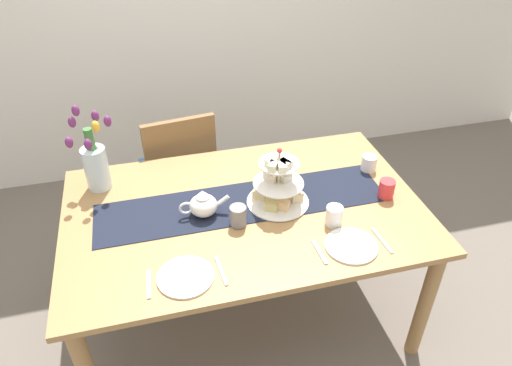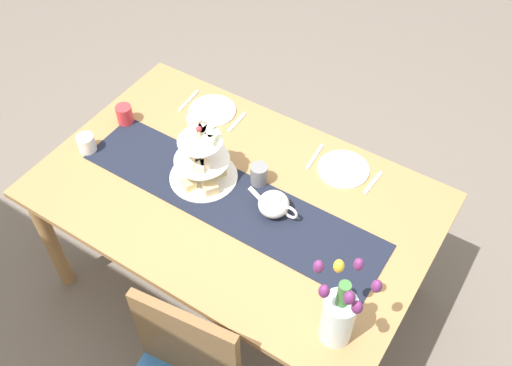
{
  "view_description": "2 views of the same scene",
  "coord_description": "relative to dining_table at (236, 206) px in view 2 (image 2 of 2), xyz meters",
  "views": [
    {
      "loc": [
        -0.38,
        -1.7,
        2.15
      ],
      "look_at": [
        0.08,
        0.07,
        0.83
      ],
      "focal_mm": 32.99,
      "sensor_mm": 36.0,
      "label": 1
    },
    {
      "loc": [
        -0.94,
        1.3,
        2.66
      ],
      "look_at": [
        -0.08,
        -0.05,
        0.81
      ],
      "focal_mm": 40.68,
      "sensor_mm": 36.0,
      "label": 2
    }
  ],
  "objects": [
    {
      "name": "ground_plane",
      "position": [
        0.0,
        0.0,
        -0.65
      ],
      "size": [
        8.0,
        8.0,
        0.0
      ],
      "primitive_type": "plane",
      "color": "#6B6056"
    },
    {
      "name": "dining_table",
      "position": [
        0.0,
        0.0,
        0.0
      ],
      "size": [
        1.69,
        1.07,
        0.74
      ],
      "color": "#A37747",
      "rests_on": "ground_plane"
    },
    {
      "name": "table_runner",
      "position": [
        0.0,
        0.04,
        0.09
      ],
      "size": [
        1.4,
        0.32,
        0.0
      ],
      "primitive_type": "cube",
      "color": "black",
      "rests_on": "dining_table"
    },
    {
      "name": "tiered_cake_stand",
      "position": [
        0.16,
        0.0,
        0.19
      ],
      "size": [
        0.3,
        0.3,
        0.3
      ],
      "color": "beige",
      "rests_on": "table_runner"
    },
    {
      "name": "teapot",
      "position": [
        -0.2,
        0.0,
        0.15
      ],
      "size": [
        0.24,
        0.13,
        0.14
      ],
      "color": "white",
      "rests_on": "table_runner"
    },
    {
      "name": "tulip_vase",
      "position": [
        -0.67,
        0.35,
        0.24
      ],
      "size": [
        0.21,
        0.21,
        0.43
      ],
      "color": "silver",
      "rests_on": "dining_table"
    },
    {
      "name": "cream_jug",
      "position": [
        0.71,
        0.15,
        0.13
      ],
      "size": [
        0.08,
        0.08,
        0.08
      ],
      "primitive_type": "cylinder",
      "color": "white",
      "rests_on": "dining_table"
    },
    {
      "name": "dinner_plate_left",
      "position": [
        -0.33,
        -0.37,
        0.1
      ],
      "size": [
        0.23,
        0.23,
        0.01
      ],
      "primitive_type": "cylinder",
      "color": "white",
      "rests_on": "dining_table"
    },
    {
      "name": "fork_left",
      "position": [
        -0.48,
        -0.37,
        0.09
      ],
      "size": [
        0.02,
        0.15,
        0.01
      ],
      "primitive_type": "cube",
      "rotation": [
        0.0,
        0.0,
        -0.06
      ],
      "color": "silver",
      "rests_on": "dining_table"
    },
    {
      "name": "knife_left",
      "position": [
        -0.19,
        -0.37,
        0.09
      ],
      "size": [
        0.03,
        0.17,
        0.01
      ],
      "primitive_type": "cube",
      "rotation": [
        0.0,
        0.0,
        0.07
      ],
      "color": "silver",
      "rests_on": "dining_table"
    },
    {
      "name": "dinner_plate_right",
      "position": [
        0.38,
        -0.37,
        0.1
      ],
      "size": [
        0.23,
        0.23,
        0.01
      ],
      "primitive_type": "cylinder",
      "color": "white",
      "rests_on": "dining_table"
    },
    {
      "name": "fork_right",
      "position": [
        0.24,
        -0.37,
        0.09
      ],
      "size": [
        0.02,
        0.15,
        0.01
      ],
      "primitive_type": "cube",
      "rotation": [
        0.0,
        0.0,
        0.03
      ],
      "color": "silver",
      "rests_on": "dining_table"
    },
    {
      "name": "knife_right",
      "position": [
        0.53,
        -0.37,
        0.09
      ],
      "size": [
        0.03,
        0.17,
        0.01
      ],
      "primitive_type": "cube",
      "rotation": [
        0.0,
        0.0,
        0.07
      ],
      "color": "silver",
      "rests_on": "dining_table"
    },
    {
      "name": "mug_grey",
      "position": [
        -0.05,
        -0.11,
        0.14
      ],
      "size": [
        0.08,
        0.08,
        0.09
      ],
      "primitive_type": "cylinder",
      "color": "slate",
      "rests_on": "table_runner"
    },
    {
      "name": "mug_white_text",
      "position": [
        0.37,
        -0.21,
        0.14
      ],
      "size": [
        0.08,
        0.08,
        0.09
      ],
      "primitive_type": "cylinder",
      "color": "white",
      "rests_on": "dining_table"
    },
    {
      "name": "mug_orange",
      "position": [
        0.69,
        -0.09,
        0.14
      ],
      "size": [
        0.08,
        0.08,
        0.09
      ],
      "primitive_type": "cylinder",
      "color": "red",
      "rests_on": "dining_table"
    }
  ]
}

